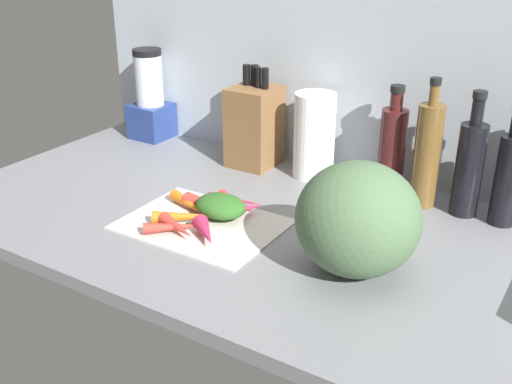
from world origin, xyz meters
TOP-DOWN VIEW (x-y plane):
  - ground_plane at (0.00, 0.00)cm, footprint 170.00×80.00cm
  - wall_back at (0.00, 38.50)cm, footprint 170.00×3.00cm
  - cutting_board at (-17.83, -9.36)cm, footprint 34.57×25.96cm
  - carrot_0 at (-19.70, -16.08)cm, footprint 12.49×10.60cm
  - carrot_1 at (-16.64, 2.16)cm, footprint 14.12×4.96cm
  - carrot_2 at (-19.04, -16.46)cm, footprint 11.51×6.44cm
  - carrot_3 at (-15.33, 0.94)cm, footprint 13.08×7.03cm
  - carrot_4 at (-20.20, -11.03)cm, footprint 14.81×11.49cm
  - carrot_5 at (-12.32, -2.01)cm, footprint 9.01×9.99cm
  - carrot_6 at (-23.64, -5.91)cm, footprint 14.68×7.60cm
  - carrot_7 at (-12.15, -15.64)cm, footprint 9.99×9.19cm
  - carrot_8 at (-18.07, -4.19)cm, footprint 16.02×3.66cm
  - carrot_greens_pile at (-15.86, -4.86)cm, footprint 12.18×9.37cm
  - winter_squash at (18.64, -8.91)cm, footprint 23.83×23.59cm
  - knife_block at (-27.86, 28.54)cm, footprint 12.01×13.04cm
  - blender_appliance at (-67.15, 31.10)cm, footprint 11.22×11.22cm
  - paper_towel_roll at (-10.17, 29.50)cm, footprint 10.71×10.71cm
  - bottle_0 at (10.39, 30.99)cm, footprint 6.50×6.50cm
  - bottle_1 at (20.04, 27.44)cm, footprint 6.17×6.17cm
  - bottle_2 at (29.75, 27.68)cm, footprint 6.24×6.24cm
  - bottle_3 at (38.28, 27.14)cm, footprint 5.77×5.77cm

SIDE VIEW (x-z plane):
  - ground_plane at x=0.00cm, z-range -3.00..0.00cm
  - cutting_board at x=-17.83cm, z-range 0.00..0.80cm
  - carrot_1 at x=-16.64cm, z-range 0.80..2.99cm
  - carrot_3 at x=-15.33cm, z-range 0.80..3.19cm
  - carrot_0 at x=-19.70cm, z-range 0.80..3.24cm
  - carrot_6 at x=-23.64cm, z-range 0.80..3.50cm
  - carrot_4 at x=-20.20cm, z-range 0.80..3.62cm
  - carrot_2 at x=-19.04cm, z-range 0.80..3.71cm
  - carrot_5 at x=-12.32cm, z-range 0.80..4.17cm
  - carrot_8 at x=-18.07cm, z-range 0.80..4.20cm
  - carrot_7 at x=-12.15cm, z-range 0.80..4.39cm
  - carrot_greens_pile at x=-15.86cm, z-range 0.80..5.95cm
  - winter_squash at x=18.64cm, z-range 0.00..22.06cm
  - paper_towel_roll at x=-10.17cm, z-range 0.00..22.35cm
  - knife_block at x=-27.86cm, z-range -2.43..24.80cm
  - bottle_0 at x=10.39cm, z-range -2.09..24.78cm
  - bottle_3 at x=38.28cm, z-range -2.43..25.27cm
  - bottle_2 at x=29.75cm, z-range -2.81..26.16cm
  - blender_appliance at x=-67.15cm, z-range -1.91..25.45cm
  - bottle_1 at x=20.04cm, z-range -2.56..28.10cm
  - wall_back at x=0.00cm, z-range 0.00..60.00cm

